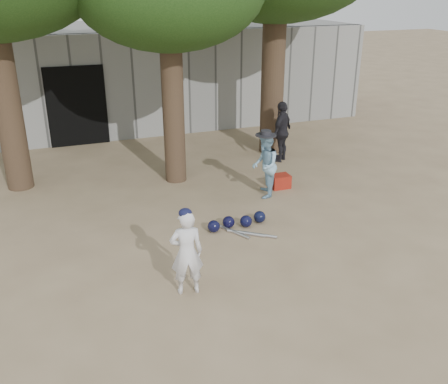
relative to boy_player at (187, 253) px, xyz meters
name	(u,v)px	position (x,y,z in m)	size (l,w,h in m)	color
ground	(211,276)	(0.46, 0.29, -0.66)	(70.00, 70.00, 0.00)	#937C5E
boy_player	(187,253)	(0.00, 0.00, 0.00)	(0.48, 0.32, 1.33)	silver
spectator_blue	(265,166)	(2.59, 2.90, 0.03)	(0.68, 0.53, 1.39)	#86B3CF
spectator_dark	(282,132)	(3.98, 4.87, 0.11)	(0.91, 0.38, 1.55)	black
red_bag	(280,181)	(3.12, 3.20, -0.51)	(0.42, 0.32, 0.30)	#9F2515
back_building	(106,75)	(0.46, 10.63, 0.83)	(16.00, 5.24, 3.00)	gray
helmet_row	(237,222)	(1.49, 1.72, -0.55)	(1.19, 0.31, 0.23)	black
bat_pile	(246,233)	(1.53, 1.37, -0.64)	(0.85, 0.82, 0.06)	#B2B2B9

